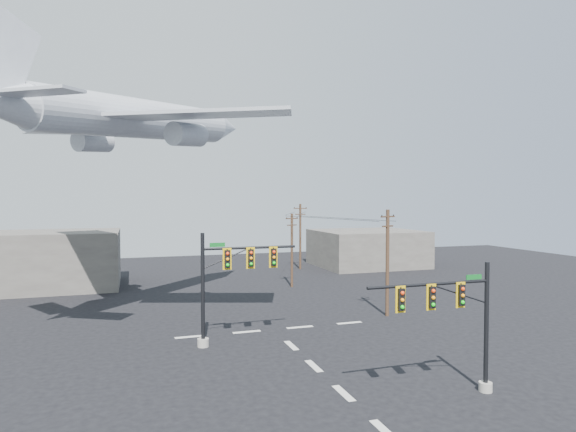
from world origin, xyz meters
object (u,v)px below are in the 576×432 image
object	(u,v)px
signal_mast_near	(459,321)
airliner	(140,120)
utility_pole_b	(292,249)
utility_pole_a	(387,260)
signal_mast_far	(227,282)
utility_pole_c	(300,235)

from	to	relation	value
signal_mast_near	airliner	bearing A→B (deg)	125.44
signal_mast_near	utility_pole_b	bearing A→B (deg)	87.01
utility_pole_a	utility_pole_b	world-z (taller)	utility_pole_a
airliner	utility_pole_a	bearing A→B (deg)	-59.55
signal_mast_far	airliner	size ratio (longest dim) A/B	0.32
utility_pole_b	airliner	xyz separation A→B (m)	(-15.60, -9.85, 11.39)
utility_pole_a	signal_mast_far	bearing A→B (deg)	171.33
signal_mast_near	utility_pole_a	xyz separation A→B (m)	(4.80, 15.08, 0.87)
signal_mast_far	utility_pole_c	bearing A→B (deg)	62.51
signal_mast_near	signal_mast_far	distance (m)	14.56
signal_mast_near	utility_pole_b	distance (m)	29.64
signal_mast_far	utility_pole_a	world-z (taller)	utility_pole_a
signal_mast_near	utility_pole_a	distance (m)	15.85
utility_pole_a	airliner	xyz separation A→B (m)	(-18.84, 4.66, 11.02)
signal_mast_near	signal_mast_far	xyz separation A→B (m)	(-8.94, 11.48, 0.47)
signal_mast_far	airliner	bearing A→B (deg)	121.72
airliner	utility_pole_c	bearing A→B (deg)	0.90
utility_pole_a	utility_pole_c	distance (m)	26.79
utility_pole_c	airliner	world-z (taller)	airliner
airliner	signal_mast_near	bearing A→B (deg)	-100.23
utility_pole_b	airliner	size ratio (longest dim) A/B	0.34
signal_mast_far	signal_mast_near	bearing A→B (deg)	-52.09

